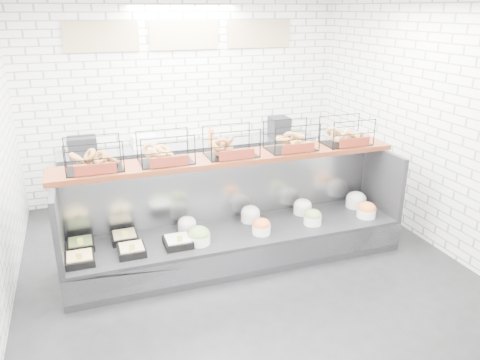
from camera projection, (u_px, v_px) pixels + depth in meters
name	position (u px, v px, depth m)	size (l,w,h in m)	color
ground	(246.00, 271.00, 5.45)	(5.50, 5.50, 0.00)	black
room_shell	(229.00, 86.00, 5.27)	(5.02, 5.51, 3.01)	white
display_case	(237.00, 233.00, 5.64)	(4.00, 0.90, 1.20)	black
bagel_shelf	(231.00, 146.00, 5.43)	(4.10, 0.50, 0.40)	#4C1F10
prep_counter	(193.00, 169.00, 7.43)	(4.00, 0.60, 1.20)	#93969B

